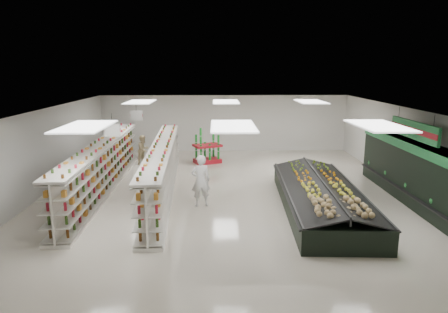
{
  "coord_description": "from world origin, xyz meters",
  "views": [
    {
      "loc": [
        -0.46,
        -14.76,
        4.71
      ],
      "look_at": [
        -0.15,
        0.55,
        1.3
      ],
      "focal_mm": 32.0,
      "sensor_mm": 36.0,
      "label": 1
    }
  ],
  "objects_px": {
    "gondola_left": "(103,169)",
    "shopper_background": "(143,150)",
    "soda_endcap": "(207,147)",
    "shopper_main": "(201,181)",
    "gondola_center": "(163,170)",
    "produce_island": "(321,196)"
  },
  "relations": [
    {
      "from": "soda_endcap",
      "to": "shopper_background",
      "type": "xyz_separation_m",
      "value": [
        -3.17,
        -0.25,
        -0.08
      ]
    },
    {
      "from": "gondola_left",
      "to": "produce_island",
      "type": "bearing_deg",
      "value": -18.5
    },
    {
      "from": "gondola_left",
      "to": "shopper_main",
      "type": "distance_m",
      "value": 4.37
    },
    {
      "from": "gondola_center",
      "to": "produce_island",
      "type": "height_order",
      "value": "gondola_center"
    },
    {
      "from": "gondola_center",
      "to": "shopper_main",
      "type": "relative_size",
      "value": 5.86
    },
    {
      "from": "soda_endcap",
      "to": "shopper_main",
      "type": "xyz_separation_m",
      "value": [
        -0.09,
        -6.47,
        0.09
      ]
    },
    {
      "from": "gondola_left",
      "to": "gondola_center",
      "type": "height_order",
      "value": "gondola_left"
    },
    {
      "from": "produce_island",
      "to": "shopper_background",
      "type": "distance_m",
      "value": 9.77
    },
    {
      "from": "shopper_background",
      "to": "soda_endcap",
      "type": "bearing_deg",
      "value": -55.43
    },
    {
      "from": "shopper_main",
      "to": "shopper_background",
      "type": "distance_m",
      "value": 6.94
    },
    {
      "from": "gondola_center",
      "to": "soda_endcap",
      "type": "bearing_deg",
      "value": 68.36
    },
    {
      "from": "gondola_left",
      "to": "shopper_main",
      "type": "height_order",
      "value": "gondola_left"
    },
    {
      "from": "shopper_main",
      "to": "shopper_background",
      "type": "height_order",
      "value": "shopper_main"
    },
    {
      "from": "gondola_center",
      "to": "shopper_main",
      "type": "xyz_separation_m",
      "value": [
        1.52,
        -1.69,
        0.06
      ]
    },
    {
      "from": "gondola_center",
      "to": "shopper_background",
      "type": "xyz_separation_m",
      "value": [
        -1.55,
        4.53,
        -0.11
      ]
    },
    {
      "from": "shopper_main",
      "to": "shopper_background",
      "type": "relative_size",
      "value": 1.24
    },
    {
      "from": "gondola_center",
      "to": "shopper_background",
      "type": "relative_size",
      "value": 7.26
    },
    {
      "from": "gondola_center",
      "to": "produce_island",
      "type": "relative_size",
      "value": 1.48
    },
    {
      "from": "produce_island",
      "to": "shopper_background",
      "type": "height_order",
      "value": "shopper_background"
    },
    {
      "from": "produce_island",
      "to": "soda_endcap",
      "type": "height_order",
      "value": "soda_endcap"
    },
    {
      "from": "gondola_left",
      "to": "shopper_background",
      "type": "height_order",
      "value": "gondola_left"
    },
    {
      "from": "gondola_left",
      "to": "gondola_center",
      "type": "relative_size",
      "value": 1.01
    }
  ]
}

